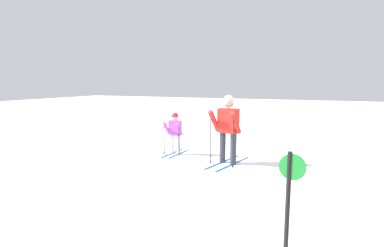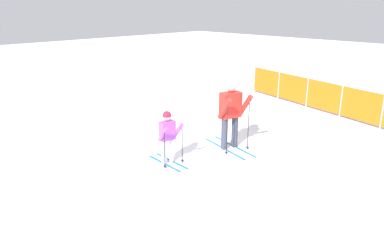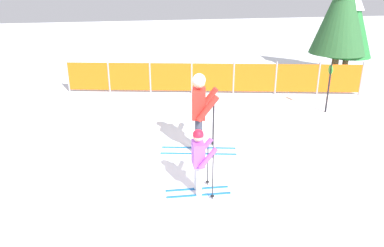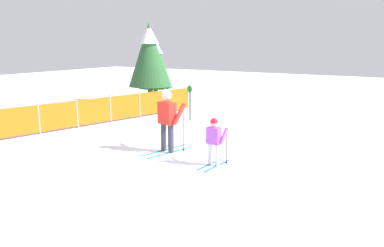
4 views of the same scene
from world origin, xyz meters
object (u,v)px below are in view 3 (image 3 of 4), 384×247
Objects in this scene: skier_adult at (200,106)px; skier_child at (199,156)px; safety_fence at (213,77)px; conifer_near at (352,21)px; conifer_far at (342,10)px; trail_marker at (329,83)px.

skier_adult reaches higher than skier_child.
safety_fence is (1.46, 4.47, -0.51)m from skier_adult.
skier_child is at bearing -135.29° from conifer_near.
conifer_near is at bearing 48.67° from skier_child.
conifer_near is (0.48, 0.01, -0.42)m from conifer_far.
skier_child is at bearing -89.49° from skier_adult.
conifer_far reaches higher than skier_adult.
conifer_near reaches higher than trail_marker.
safety_fence is 2.36× the size of conifer_far.
skier_child is 11.31m from conifer_near.
conifer_near reaches higher than skier_adult.
skier_adult is at bearing -140.86° from conifer_near.
conifer_far reaches higher than skier_child.
skier_adult is 9.82m from conifer_near.
trail_marker is (-3.31, -4.26, -1.26)m from conifer_near.
trail_marker is (4.26, 1.90, -0.19)m from skier_adult.
skier_adult is 1.81m from skier_child.
trail_marker is at bearing 37.76° from skier_adult.
safety_fence is 3.80m from trail_marker.
skier_adult is at bearing -139.07° from conifer_far.
safety_fence is at bearing -164.48° from conifer_near.
safety_fence is at bearing 77.19° from skier_child.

